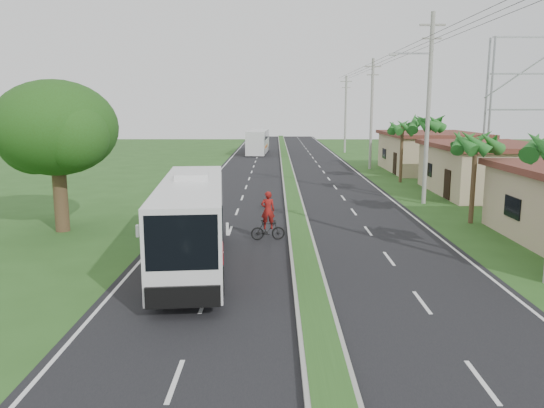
{
  "coord_description": "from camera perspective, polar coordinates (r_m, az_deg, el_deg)",
  "views": [
    {
      "loc": [
        -1.22,
        -16.17,
        6.16
      ],
      "look_at": [
        -1.36,
        7.82,
        1.8
      ],
      "focal_mm": 35.0,
      "sensor_mm": 36.0,
      "label": 1
    }
  ],
  "objects": [
    {
      "name": "palm_verge_c",
      "position": [
        36.58,
        16.41,
        8.27
      ],
      "size": [
        2.4,
        2.4,
        5.85
      ],
      "color": "#473321",
      "rests_on": "ground"
    },
    {
      "name": "motorcyclist",
      "position": [
        24.88,
        -0.45,
        -1.94
      ],
      "size": [
        1.65,
        0.63,
        2.34
      ],
      "rotation": [
        0.0,
        0.0,
        0.11
      ],
      "color": "black",
      "rests_on": "ground"
    },
    {
      "name": "lane_edge_right",
      "position": [
        37.53,
        12.51,
        0.61
      ],
      "size": [
        0.12,
        160.0,
        0.01
      ],
      "primitive_type": "cube",
      "color": "silver",
      "rests_on": "ground"
    },
    {
      "name": "shade_tree",
      "position": [
        28.38,
        -22.42,
        7.25
      ],
      "size": [
        6.3,
        6.0,
        7.54
      ],
      "color": "#473321",
      "rests_on": "ground"
    },
    {
      "name": "lane_edge_left",
      "position": [
        37.09,
        -8.17,
        0.64
      ],
      "size": [
        0.12,
        160.0,
        0.01
      ],
      "primitive_type": "cube",
      "color": "silver",
      "rests_on": "ground"
    },
    {
      "name": "palm_verge_d",
      "position": [
        45.43,
        13.86,
        7.98
      ],
      "size": [
        2.4,
        2.4,
        5.25
      ],
      "color": "#473321",
      "rests_on": "ground"
    },
    {
      "name": "shop_far",
      "position": [
        54.5,
        16.63,
        5.43
      ],
      "size": [
        8.6,
        11.6,
        3.82
      ],
      "color": "tan",
      "rests_on": "ground"
    },
    {
      "name": "utility_pole_c",
      "position": [
        55.03,
        10.66,
        9.62
      ],
      "size": [
        1.6,
        0.28,
        11.0
      ],
      "color": "gray",
      "rests_on": "ground"
    },
    {
      "name": "coach_bus_main",
      "position": [
        20.97,
        -8.59,
        -1.3
      ],
      "size": [
        3.45,
        11.34,
        3.61
      ],
      "rotation": [
        0.0,
        0.0,
        0.1
      ],
      "color": "silver",
      "rests_on": "ground"
    },
    {
      "name": "coach_bus_far",
      "position": [
        72.45,
        -1.52,
        6.86
      ],
      "size": [
        2.88,
        11.05,
        3.19
      ],
      "rotation": [
        0.0,
        0.0,
        -0.05
      ],
      "color": "silver",
      "rests_on": "ground"
    },
    {
      "name": "palm_verge_b",
      "position": [
        30.15,
        21.08,
        6.19
      ],
      "size": [
        2.4,
        2.4,
        5.05
      ],
      "color": "#473321",
      "rests_on": "ground"
    },
    {
      "name": "median_strip",
      "position": [
        36.69,
        2.24,
        0.79
      ],
      "size": [
        1.2,
        160.0,
        0.18
      ],
      "color": "gray",
      "rests_on": "ground"
    },
    {
      "name": "shop_mid",
      "position": [
        41.31,
        22.0,
        3.58
      ],
      "size": [
        7.6,
        10.6,
        3.67
      ],
      "color": "tan",
      "rests_on": "ground"
    },
    {
      "name": "utility_pole_d",
      "position": [
        74.8,
        7.91,
        9.64
      ],
      "size": [
        1.6,
        0.28,
        10.5
      ],
      "color": "gray",
      "rests_on": "ground"
    },
    {
      "name": "road_asphalt",
      "position": [
        36.71,
        2.24,
        0.65
      ],
      "size": [
        14.0,
        160.0,
        0.02
      ],
      "primitive_type": "cube",
      "color": "black",
      "rests_on": "ground"
    },
    {
      "name": "utility_pole_b",
      "position": [
        35.51,
        16.43,
        10.05
      ],
      "size": [
        3.2,
        0.28,
        12.0
      ],
      "color": "gray",
      "rests_on": "ground"
    },
    {
      "name": "ground",
      "position": [
        17.34,
        4.42,
        -10.54
      ],
      "size": [
        180.0,
        180.0,
        0.0
      ],
      "primitive_type": "plane",
      "color": "#29501D",
      "rests_on": "ground"
    }
  ]
}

